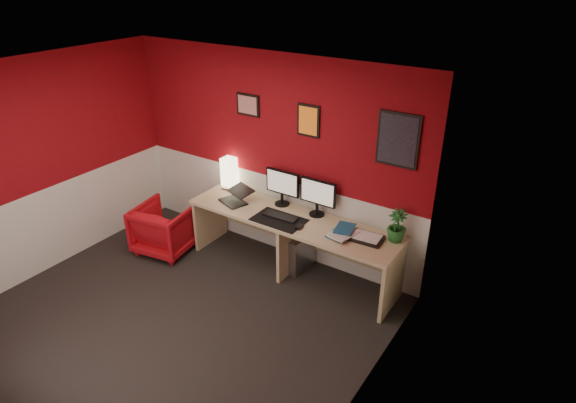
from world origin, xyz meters
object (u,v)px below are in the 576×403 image
object	(u,v)px
monitor_right	(317,192)
zen_tray	(366,238)
monitor_left	(282,182)
pc_tower	(300,251)
potted_plant	(397,226)
laptop	(233,194)
desk	(292,245)
shoji_lamp	(229,174)
armchair	(165,228)

from	to	relation	value
monitor_right	zen_tray	bearing A→B (deg)	-14.77
monitor_left	pc_tower	distance (m)	0.87
zen_tray	potted_plant	world-z (taller)	potted_plant
laptop	pc_tower	bearing A→B (deg)	32.20
monitor_right	potted_plant	distance (m)	0.99
desk	laptop	bearing A→B (deg)	-175.71
desk	potted_plant	distance (m)	1.31
laptop	potted_plant	bearing A→B (deg)	27.24
shoji_lamp	armchair	size ratio (longest dim) A/B	0.58
monitor_right	armchair	bearing A→B (deg)	-158.87
laptop	armchair	xyz separation A→B (m)	(-0.80, -0.41, -0.53)
monitor_right	armchair	size ratio (longest dim) A/B	0.84
shoji_lamp	armchair	bearing A→B (deg)	-126.08
desk	armchair	size ratio (longest dim) A/B	3.77
potted_plant	armchair	world-z (taller)	potted_plant
zen_tray	armchair	bearing A→B (deg)	-168.55
laptop	zen_tray	size ratio (longest dim) A/B	0.94
monitor_left	potted_plant	world-z (taller)	monitor_left
potted_plant	armchair	xyz separation A→B (m)	(-2.80, -0.66, -0.59)
monitor_left	laptop	bearing A→B (deg)	-151.10
shoji_lamp	monitor_left	xyz separation A→B (m)	(0.81, -0.00, 0.09)
zen_tray	pc_tower	world-z (taller)	zen_tray
desk	zen_tray	size ratio (longest dim) A/B	7.43
desk	monitor_left	distance (m)	0.75
zen_tray	potted_plant	bearing A→B (deg)	29.72
monitor_right	pc_tower	size ratio (longest dim) A/B	1.29
laptop	potted_plant	size ratio (longest dim) A/B	0.92
shoji_lamp	pc_tower	xyz separation A→B (m)	(1.14, -0.11, -0.70)
zen_tray	potted_plant	distance (m)	0.35
pc_tower	armchair	world-z (taller)	armchair
shoji_lamp	potted_plant	size ratio (longest dim) A/B	1.12
shoji_lamp	potted_plant	bearing A→B (deg)	-1.07
armchair	monitor_left	bearing A→B (deg)	-161.81
shoji_lamp	monitor_left	world-z (taller)	monitor_left
laptop	zen_tray	xyz separation A→B (m)	(1.73, 0.10, -0.09)
pc_tower	armchair	distance (m)	1.76
shoji_lamp	armchair	xyz separation A→B (m)	(-0.51, -0.71, -0.62)
monitor_right	laptop	bearing A→B (deg)	-164.05
zen_tray	desk	bearing A→B (deg)	-177.55
laptop	monitor_right	size ratio (longest dim) A/B	0.57
monitor_left	shoji_lamp	bearing A→B (deg)	179.65
monitor_right	potted_plant	bearing A→B (deg)	-2.15
monitor_left	zen_tray	bearing A→B (deg)	-8.95
laptop	potted_plant	world-z (taller)	potted_plant
shoji_lamp	armchair	world-z (taller)	shoji_lamp
pc_tower	monitor_right	bearing A→B (deg)	37.04
zen_tray	pc_tower	distance (m)	1.02
laptop	monitor_right	distance (m)	1.07
monitor_left	armchair	size ratio (longest dim) A/B	0.84
laptop	armchair	world-z (taller)	laptop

